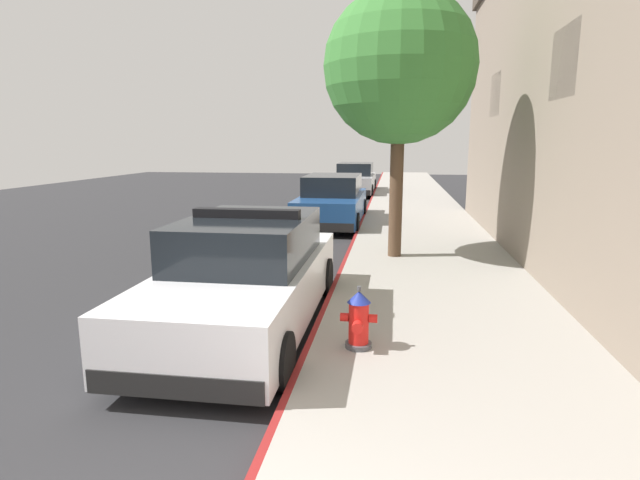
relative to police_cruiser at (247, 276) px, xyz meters
The scene contains 8 objects.
ground_plane 6.15m from the police_cruiser, 121.75° to the left, with size 32.52×60.00×0.20m, color #2B2B2D.
sidewalk_pavement 5.92m from the police_cruiser, 61.63° to the left, with size 3.49×60.00×0.16m, color #9E9991.
curb_painted_edge 5.32m from the police_cruiser, 78.92° to the left, with size 0.08×60.00×0.16m, color maroon.
police_cruiser is the anchor object (origin of this frame).
parked_car_silver_ahead 9.13m from the police_cruiser, 89.56° to the left, with size 1.94×4.84×1.56m.
parked_car_dark_far 18.69m from the police_cruiser, 89.87° to the left, with size 1.94×4.84×1.56m.
fire_hydrant 1.86m from the police_cruiser, 28.43° to the right, with size 0.44×0.40×0.76m.
street_tree 5.73m from the police_cruiser, 64.19° to the left, with size 3.11×3.11×5.47m.
Camera 1 is at (0.95, -1.74, 2.58)m, focal length 28.29 mm.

